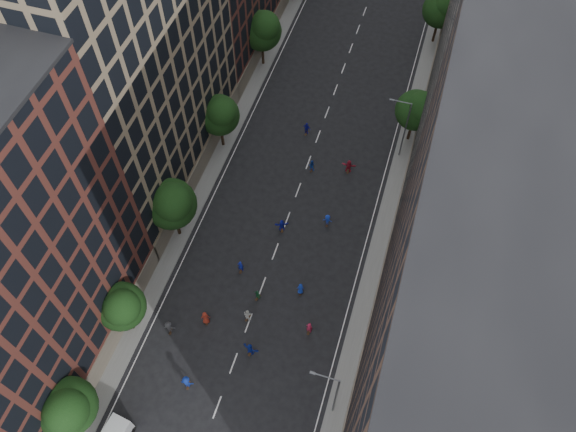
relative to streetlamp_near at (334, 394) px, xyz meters
name	(u,v)px	position (x,y,z in m)	size (l,w,h in m)	color
ground	(307,165)	(-10.37, 28.00, -5.17)	(240.00, 240.00, 0.00)	black
sidewalk_left	(238,103)	(-22.37, 35.50, -5.09)	(4.00, 105.00, 0.15)	slate
sidewalk_right	(413,143)	(1.63, 35.50, -5.09)	(4.00, 105.00, 0.15)	slate
bldg_left_b	(117,52)	(-29.37, 23.00, 11.83)	(14.00, 26.00, 34.00)	#8E795D
bldg_right_a	(478,335)	(8.63, 3.00, 12.83)	(14.00, 30.00, 36.00)	#442E24
bldg_right_b	(508,74)	(8.63, 32.00, 11.33)	(14.00, 28.00, 33.00)	#635C52
tree_left_0	(67,408)	(-21.38, -8.15, 0.79)	(5.20, 5.20, 8.83)	black
tree_left_1	(121,307)	(-21.39, 1.86, 0.38)	(4.80, 4.80, 8.21)	black
tree_left_2	(171,203)	(-21.36, 13.83, 1.19)	(5.60, 5.60, 9.45)	black
tree_left_3	(220,114)	(-21.38, 27.85, 0.65)	(5.00, 5.00, 8.58)	black
tree_left_4	(263,30)	(-21.37, 43.84, 0.93)	(5.40, 5.40, 9.08)	black
tree_right_a	(417,109)	(1.02, 35.85, 0.46)	(5.00, 5.00, 8.39)	black
tree_right_b	(443,8)	(1.02, 55.85, 0.79)	(5.20, 5.20, 8.83)	black
streetlamp_near	(334,394)	(0.00, 0.00, 0.00)	(2.64, 0.22, 9.06)	#595B60
streetlamp_far	(404,127)	(0.00, 33.00, 0.00)	(2.64, 0.22, 9.06)	#595B60
skater_3	(187,382)	(-13.81, -1.89, -4.20)	(1.25, 0.72, 1.94)	navy
skater_5	(250,349)	(-9.09, 3.06, -4.24)	(1.72, 0.55, 1.85)	#12289A
skater_6	(206,318)	(-14.59, 4.85, -4.19)	(0.95, 0.62, 1.95)	#A02A1A
skater_7	(309,328)	(-4.09, 6.98, -4.22)	(0.69, 0.45, 1.90)	#AB1C3E
skater_8	(247,315)	(-10.61, 6.49, -4.31)	(0.83, 0.65, 1.71)	silver
skater_9	(169,327)	(-17.75, 2.79, -4.25)	(1.19, 0.68, 1.84)	#38383C
skater_10	(258,295)	(-10.35, 8.99, -4.40)	(0.90, 0.38, 1.54)	#1C6034
skater_11	(282,226)	(-10.53, 18.00, -4.30)	(1.61, 0.51, 1.73)	#141BA8
skater_12	(301,289)	(-6.21, 10.98, -4.34)	(0.81, 0.53, 1.66)	#1637B9
skater_13	(241,266)	(-13.21, 11.61, -4.25)	(0.67, 0.44, 1.84)	#1421A6
skater_14	(312,166)	(-9.69, 27.49, -4.35)	(0.80, 0.62, 1.64)	#13379B
skater_15	(327,220)	(-5.74, 20.26, -4.34)	(1.07, 0.62, 1.66)	#1532B0
skater_16	(307,129)	(-11.94, 33.05, -4.24)	(1.09, 0.45, 1.86)	#121496
skater_17	(349,166)	(-5.28, 28.60, -4.22)	(1.76, 0.56, 1.90)	#AE1D32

